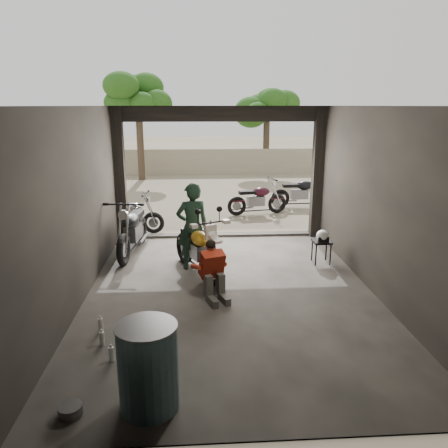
{
  "coord_description": "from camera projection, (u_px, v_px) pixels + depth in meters",
  "views": [
    {
      "loc": [
        -0.57,
        -7.05,
        3.21
      ],
      "look_at": [
        -0.08,
        0.6,
        1.12
      ],
      "focal_mm": 35.0,
      "sensor_mm": 36.0,
      "label": 1
    }
  ],
  "objects": [
    {
      "name": "ground",
      "position": [
        231.0,
        294.0,
        7.66
      ],
      "size": [
        80.0,
        80.0,
        0.0
      ],
      "primitive_type": "plane",
      "color": "#7A6D56",
      "rests_on": "ground"
    },
    {
      "name": "garage",
      "position": [
        229.0,
        216.0,
        7.85
      ],
      "size": [
        7.0,
        7.13,
        3.2
      ],
      "color": "#2D2B28",
      "rests_on": "ground"
    },
    {
      "name": "boundary_wall",
      "position": [
        208.0,
        161.0,
        20.98
      ],
      "size": [
        18.0,
        0.3,
        1.2
      ],
      "primitive_type": "cube",
      "color": "gray",
      "rests_on": "ground"
    },
    {
      "name": "tree_left",
      "position": [
        137.0,
        86.0,
        18.47
      ],
      "size": [
        2.2,
        2.2,
        5.6
      ],
      "color": "#382B1E",
      "rests_on": "ground"
    },
    {
      "name": "tree_right",
      "position": [
        267.0,
        98.0,
        20.38
      ],
      "size": [
        2.2,
        2.2,
        5.0
      ],
      "color": "#382B1E",
      "rests_on": "ground"
    },
    {
      "name": "main_bike",
      "position": [
        198.0,
        245.0,
        8.47
      ],
      "size": [
        1.41,
        1.92,
        1.19
      ],
      "primitive_type": null,
      "rotation": [
        0.0,
        0.0,
        0.43
      ],
      "color": "beige",
      "rests_on": "ground"
    },
    {
      "name": "left_bike",
      "position": [
        132.0,
        226.0,
        9.6
      ],
      "size": [
        1.0,
        1.97,
        1.28
      ],
      "primitive_type": null,
      "rotation": [
        0.0,
        0.0,
        -0.12
      ],
      "color": "black",
      "rests_on": "ground"
    },
    {
      "name": "outside_bike_a",
      "position": [
        129.0,
        213.0,
        11.22
      ],
      "size": [
        1.66,
        0.85,
        1.07
      ],
      "primitive_type": null,
      "rotation": [
        0.0,
        0.0,
        1.44
      ],
      "color": "black",
      "rests_on": "ground"
    },
    {
      "name": "outside_bike_b",
      "position": [
        257.0,
        197.0,
        13.15
      ],
      "size": [
        1.72,
        0.97,
        1.1
      ],
      "primitive_type": null,
      "rotation": [
        0.0,
        0.0,
        1.77
      ],
      "color": "#3B0E1C",
      "rests_on": "ground"
    },
    {
      "name": "outside_bike_c",
      "position": [
        301.0,
        190.0,
        14.05
      ],
      "size": [
        1.72,
        0.77,
        1.14
      ],
      "primitive_type": null,
      "rotation": [
        0.0,
        0.0,
        1.62
      ],
      "color": "black",
      "rests_on": "ground"
    },
    {
      "name": "rider",
      "position": [
        192.0,
        227.0,
        8.63
      ],
      "size": [
        0.73,
        0.56,
        1.77
      ],
      "primitive_type": "imported",
      "rotation": [
        0.0,
        0.0,
        3.38
      ],
      "color": "black",
      "rests_on": "ground"
    },
    {
      "name": "mechanic",
      "position": [
        214.0,
        273.0,
        7.28
      ],
      "size": [
        0.71,
        0.82,
        1.0
      ],
      "primitive_type": null,
      "rotation": [
        0.0,
        0.0,
        0.34
      ],
      "color": "#BB3419",
      "rests_on": "ground"
    },
    {
      "name": "stool",
      "position": [
        322.0,
        244.0,
        9.04
      ],
      "size": [
        0.36,
        0.36,
        0.51
      ],
      "rotation": [
        0.0,
        0.0,
        -0.37
      ],
      "color": "black",
      "rests_on": "ground"
    },
    {
      "name": "helmet",
      "position": [
        322.0,
        236.0,
        8.95
      ],
      "size": [
        0.31,
        0.32,
        0.24
      ],
      "primitive_type": "ellipsoid",
      "rotation": [
        0.0,
        0.0,
        0.26
      ],
      "color": "silver",
      "rests_on": "stool"
    },
    {
      "name": "oil_drum",
      "position": [
        148.0,
        368.0,
        4.65
      ],
      "size": [
        0.81,
        0.81,
        0.99
      ],
      "primitive_type": "cylinder",
      "rotation": [
        0.0,
        0.0,
        0.33
      ],
      "color": "#3B5C63",
      "rests_on": "ground"
    },
    {
      "name": "sign_post",
      "position": [
        334.0,
        158.0,
        12.1
      ],
      "size": [
        0.88,
        0.08,
        2.63
      ],
      "rotation": [
        0.0,
        0.0,
        0.34
      ],
      "color": "black",
      "rests_on": "ground"
    }
  ]
}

